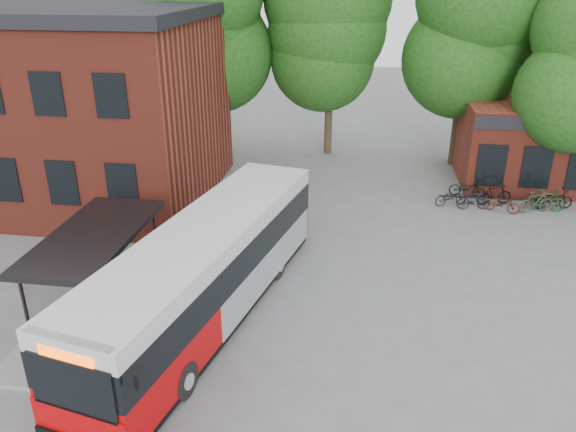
# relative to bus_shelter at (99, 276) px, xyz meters

# --- Properties ---
(ground) EXTENTS (100.00, 100.00, 0.00)m
(ground) POSITION_rel_bus_shelter_xyz_m (4.50, 1.00, -1.45)
(ground) COLOR slate
(station_building) EXTENTS (18.40, 10.40, 8.50)m
(station_building) POSITION_rel_bus_shelter_xyz_m (-8.50, 10.00, 2.80)
(station_building) COLOR maroon
(station_building) RESTS_ON ground
(bus_shelter) EXTENTS (3.60, 7.00, 2.90)m
(bus_shelter) POSITION_rel_bus_shelter_xyz_m (0.00, 0.00, 0.00)
(bus_shelter) COLOR #252528
(bus_shelter) RESTS_ON ground
(bike_rail) EXTENTS (5.20, 0.10, 0.38)m
(bike_rail) POSITION_rel_bus_shelter_xyz_m (13.78, 11.00, -1.26)
(bike_rail) COLOR #252528
(bike_rail) RESTS_ON ground
(tree_0) EXTENTS (7.92, 7.92, 11.00)m
(tree_0) POSITION_rel_bus_shelter_xyz_m (-1.50, 17.00, 4.05)
(tree_0) COLOR #184813
(tree_0) RESTS_ON ground
(tree_1) EXTENTS (7.92, 7.92, 10.40)m
(tree_1) POSITION_rel_bus_shelter_xyz_m (5.50, 18.00, 3.75)
(tree_1) COLOR #184813
(tree_1) RESTS_ON ground
(tree_2) EXTENTS (7.92, 7.92, 11.00)m
(tree_2) POSITION_rel_bus_shelter_xyz_m (12.50, 17.00, 4.05)
(tree_2) COLOR #184813
(tree_2) RESTS_ON ground
(city_bus) EXTENTS (5.03, 12.24, 3.04)m
(city_bus) POSITION_rel_bus_shelter_xyz_m (3.20, 0.53, 0.07)
(city_bus) COLOR #C20306
(city_bus) RESTS_ON ground
(bicycle_0) EXTENTS (1.65, 1.10, 0.82)m
(bicycle_0) POSITION_rel_bus_shelter_xyz_m (11.68, 10.76, -1.04)
(bicycle_0) COLOR #20202D
(bicycle_0) RESTS_ON ground
(bicycle_1) EXTENTS (1.55, 0.63, 0.91)m
(bicycle_1) POSITION_rel_bus_shelter_xyz_m (12.63, 10.42, -1.00)
(bicycle_1) COLOR black
(bicycle_1) RESTS_ON ground
(bicycle_2) EXTENTS (1.74, 0.84, 0.87)m
(bicycle_2) POSITION_rel_bus_shelter_xyz_m (12.58, 11.99, -1.01)
(bicycle_2) COLOR black
(bicycle_2) RESTS_ON ground
(bicycle_3) EXTENTS (1.74, 0.91, 1.01)m
(bicycle_3) POSITION_rel_bus_shelter_xyz_m (13.64, 11.14, -0.95)
(bicycle_3) COLOR black
(bicycle_3) RESTS_ON ground
(bicycle_4) EXTENTS (1.64, 1.02, 0.81)m
(bicycle_4) POSITION_rel_bus_shelter_xyz_m (13.80, 10.29, -1.04)
(bicycle_4) COLOR #521C0E
(bicycle_4) RESTS_ON ground
(bicycle_5) EXTENTS (1.73, 0.98, 1.00)m
(bicycle_5) POSITION_rel_bus_shelter_xyz_m (15.28, 10.46, -0.95)
(bicycle_5) COLOR #454039
(bicycle_5) RESTS_ON ground
(bicycle_6) EXTENTS (1.84, 0.94, 0.92)m
(bicycle_6) POSITION_rel_bus_shelter_xyz_m (16.18, 11.00, -0.99)
(bicycle_6) COLOR black
(bicycle_6) RESTS_ON ground
(bicycle_7) EXTENTS (1.70, 0.64, 1.00)m
(bicycle_7) POSITION_rel_bus_shelter_xyz_m (15.77, 10.75, -0.95)
(bicycle_7) COLOR #0F431B
(bicycle_7) RESTS_ON ground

